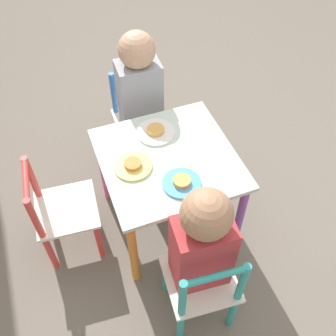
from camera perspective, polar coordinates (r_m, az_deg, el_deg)
ground_plane at (r=1.97m, az=0.00°, el=-7.35°), size 6.00×6.00×0.00m
kids_table at (r=1.66m, az=0.00°, el=-0.10°), size 0.55×0.55×0.46m
chair_blue at (r=2.08m, az=-4.13°, el=6.98°), size 0.27×0.27×0.51m
chair_teal at (r=1.54m, az=4.96°, el=-16.63°), size 0.28×0.28×0.51m
chair_red at (r=1.75m, az=-15.22°, el=-6.22°), size 0.28×0.28×0.51m
child_right at (r=1.90m, az=-4.01°, el=10.66°), size 0.22×0.21×0.78m
child_left at (r=1.38m, az=4.71°, el=-11.09°), size 0.22×0.21×0.75m
plate_right at (r=1.70m, az=-1.79°, el=5.30°), size 0.17×0.17×0.03m
plate_left at (r=1.51m, az=2.01°, el=-2.14°), size 0.15×0.15×0.03m
plate_back at (r=1.57m, az=-5.11°, el=0.36°), size 0.16×0.16×0.03m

